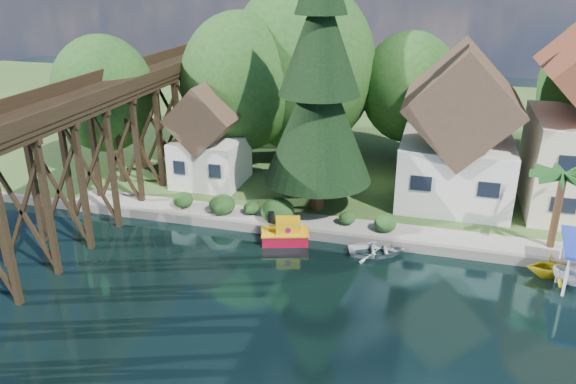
{
  "coord_description": "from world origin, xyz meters",
  "views": [
    {
      "loc": [
        5.61,
        -23.26,
        16.23
      ],
      "look_at": [
        -2.47,
        6.0,
        3.9
      ],
      "focal_mm": 35.0,
      "sensor_mm": 36.0,
      "label": 1
    }
  ],
  "objects_px": {
    "house_left": "(458,137)",
    "shed": "(209,141)",
    "palm_tree": "(563,178)",
    "tugboat": "(286,233)",
    "boat_yellow": "(553,265)",
    "trestle_bridge": "(75,153)",
    "conifer": "(319,85)",
    "boat_white_a": "(377,249)"
  },
  "relations": [
    {
      "from": "house_left",
      "to": "shed",
      "type": "bearing_deg",
      "value": -175.23
    },
    {
      "from": "conifer",
      "to": "palm_tree",
      "type": "bearing_deg",
      "value": -7.4
    },
    {
      "from": "shed",
      "to": "boat_yellow",
      "type": "xyz_separation_m",
      "value": [
        23.54,
        -7.46,
        -3.09
      ]
    },
    {
      "from": "house_left",
      "to": "trestle_bridge",
      "type": "bearing_deg",
      "value": -154.79
    },
    {
      "from": "trestle_bridge",
      "to": "house_left",
      "type": "distance_m",
      "value": 25.42
    },
    {
      "from": "tugboat",
      "to": "boat_yellow",
      "type": "height_order",
      "value": "tugboat"
    },
    {
      "from": "shed",
      "to": "trestle_bridge",
      "type": "bearing_deg",
      "value": -118.19
    },
    {
      "from": "conifer",
      "to": "tugboat",
      "type": "distance_m",
      "value": 9.7
    },
    {
      "from": "house_left",
      "to": "boat_yellow",
      "type": "relative_size",
      "value": 3.94
    },
    {
      "from": "house_left",
      "to": "shed",
      "type": "distance_m",
      "value": 18.11
    },
    {
      "from": "boat_white_a",
      "to": "boat_yellow",
      "type": "relative_size",
      "value": 1.22
    },
    {
      "from": "trestle_bridge",
      "to": "palm_tree",
      "type": "xyz_separation_m",
      "value": [
        28.8,
        4.62,
        -0.45
      ]
    },
    {
      "from": "shed",
      "to": "tugboat",
      "type": "relative_size",
      "value": 2.39
    },
    {
      "from": "shed",
      "to": "boat_white_a",
      "type": "relative_size",
      "value": 2.29
    },
    {
      "from": "tugboat",
      "to": "boat_white_a",
      "type": "distance_m",
      "value": 5.71
    },
    {
      "from": "house_left",
      "to": "conifer",
      "type": "height_order",
      "value": "conifer"
    },
    {
      "from": "trestle_bridge",
      "to": "shed",
      "type": "xyz_separation_m",
      "value": [
        5.0,
        9.33,
        -1.52
      ]
    },
    {
      "from": "boat_white_a",
      "to": "tugboat",
      "type": "bearing_deg",
      "value": 74.22
    },
    {
      "from": "conifer",
      "to": "tugboat",
      "type": "height_order",
      "value": "conifer"
    },
    {
      "from": "boat_yellow",
      "to": "conifer",
      "type": "bearing_deg",
      "value": 58.72
    },
    {
      "from": "house_left",
      "to": "conifer",
      "type": "distance_m",
      "value": 10.71
    },
    {
      "from": "trestle_bridge",
      "to": "boat_white_a",
      "type": "distance_m",
      "value": 19.52
    },
    {
      "from": "house_left",
      "to": "boat_white_a",
      "type": "bearing_deg",
      "value": -115.35
    },
    {
      "from": "boat_yellow",
      "to": "trestle_bridge",
      "type": "bearing_deg",
      "value": 80.31
    },
    {
      "from": "trestle_bridge",
      "to": "tugboat",
      "type": "bearing_deg",
      "value": 8.35
    },
    {
      "from": "trestle_bridge",
      "to": "boat_white_a",
      "type": "xyz_separation_m",
      "value": [
        18.77,
        1.9,
        -4.99
      ]
    },
    {
      "from": "tugboat",
      "to": "palm_tree",
      "type": "bearing_deg",
      "value": 9.76
    },
    {
      "from": "shed",
      "to": "house_left",
      "type": "bearing_deg",
      "value": 4.77
    },
    {
      "from": "house_left",
      "to": "tugboat",
      "type": "xyz_separation_m",
      "value": [
        -9.93,
        -8.91,
        -4.5
      ]
    },
    {
      "from": "house_left",
      "to": "shed",
      "type": "relative_size",
      "value": 1.4
    },
    {
      "from": "tugboat",
      "to": "boat_yellow",
      "type": "relative_size",
      "value": 1.17
    },
    {
      "from": "house_left",
      "to": "conifer",
      "type": "bearing_deg",
      "value": -154.45
    },
    {
      "from": "palm_tree",
      "to": "tugboat",
      "type": "height_order",
      "value": "palm_tree"
    },
    {
      "from": "tugboat",
      "to": "boat_white_a",
      "type": "height_order",
      "value": "tugboat"
    },
    {
      "from": "shed",
      "to": "conifer",
      "type": "xyz_separation_m",
      "value": [
        9.03,
        -2.79,
        5.28
      ]
    },
    {
      "from": "palm_tree",
      "to": "boat_yellow",
      "type": "height_order",
      "value": "palm_tree"
    },
    {
      "from": "house_left",
      "to": "palm_tree",
      "type": "distance_m",
      "value": 8.5
    },
    {
      "from": "house_left",
      "to": "tugboat",
      "type": "distance_m",
      "value": 14.08
    },
    {
      "from": "boat_white_a",
      "to": "boat_yellow",
      "type": "xyz_separation_m",
      "value": [
        9.77,
        -0.03,
        0.38
      ]
    },
    {
      "from": "boat_yellow",
      "to": "shed",
      "type": "bearing_deg",
      "value": 58.98
    },
    {
      "from": "shed",
      "to": "tugboat",
      "type": "distance_m",
      "value": 11.41
    },
    {
      "from": "shed",
      "to": "conifer",
      "type": "height_order",
      "value": "conifer"
    }
  ]
}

